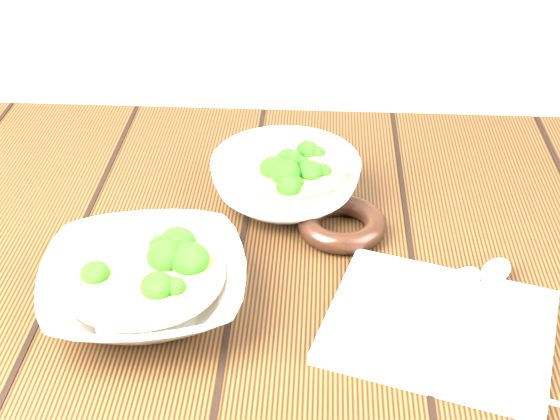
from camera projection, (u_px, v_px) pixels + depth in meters
name	position (u px, v px, depth m)	size (l,w,h in m)	color
table	(257.00, 346.00, 0.95)	(1.20, 0.80, 0.75)	#35220F
soup_bowl_front	(145.00, 285.00, 0.82)	(0.25, 0.25, 0.06)	silver
soup_bowl_back	(286.00, 179.00, 0.99)	(0.20, 0.20, 0.07)	silver
trivet	(342.00, 224.00, 0.94)	(0.11, 0.11, 0.03)	black
napkin	(439.00, 326.00, 0.80)	(0.22, 0.18, 0.01)	beige
spoon_left	(449.00, 297.00, 0.82)	(0.12, 0.16, 0.01)	#A59E91
spoon_right	(483.00, 288.00, 0.84)	(0.11, 0.17, 0.01)	#A59E91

